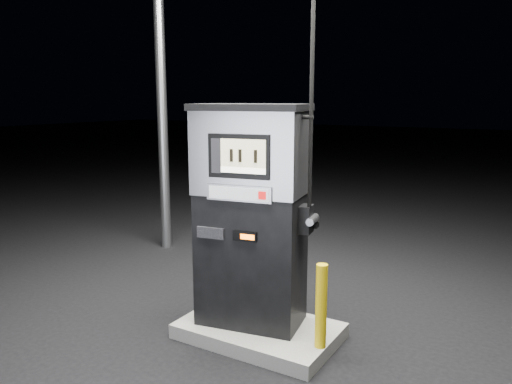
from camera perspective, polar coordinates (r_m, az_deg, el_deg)
The scene contains 5 objects.
ground at distance 5.45m, azimuth 0.37°, elevation -16.28°, with size 80.00×80.00×0.00m, color black.
pump_island at distance 5.42m, azimuth 0.37°, elevation -15.57°, with size 1.60×1.00×0.15m, color slate.
fuel_dispenser at distance 5.07m, azimuth -0.53°, elevation -2.50°, with size 1.30×0.86×4.70m.
bollard_left at distance 5.65m, azimuth -3.50°, elevation -9.25°, with size 0.11×0.11×0.79m, color #DEB70C.
bollard_right at distance 4.82m, azimuth 7.45°, elevation -12.81°, with size 0.11×0.11×0.82m, color #DEB70C.
Camera 1 is at (2.47, -4.18, 2.47)m, focal length 35.00 mm.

